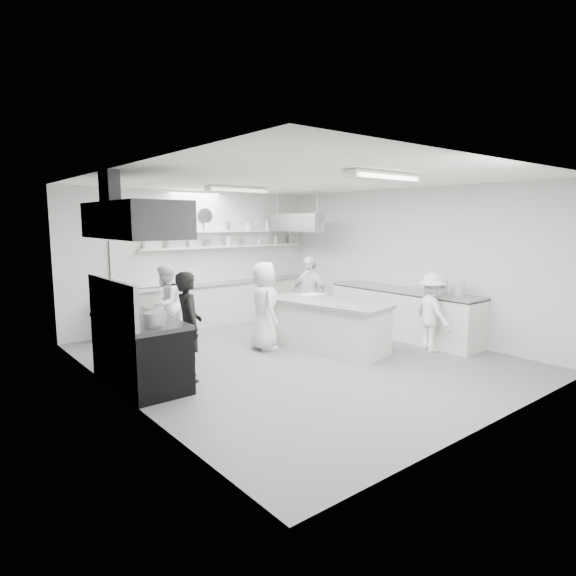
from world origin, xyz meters
TOP-DOWN VIEW (x-y plane):
  - floor at (0.00, 0.00)m, footprint 6.00×7.00m
  - ceiling at (0.00, 0.00)m, footprint 6.00×7.00m
  - wall_back at (0.00, 3.50)m, footprint 6.00×0.04m
  - wall_front at (0.00, -3.50)m, footprint 6.00×0.04m
  - wall_left at (-3.00, 0.00)m, footprint 0.04×7.00m
  - wall_right at (3.00, 0.00)m, footprint 0.04×7.00m
  - stove at (-2.60, 0.40)m, footprint 0.80×1.80m
  - exhaust_hood at (-2.60, 0.40)m, footprint 0.85×2.00m
  - back_counter at (0.30, 3.20)m, footprint 5.00×0.60m
  - shelf_lower at (0.70, 3.37)m, footprint 4.20×0.26m
  - shelf_upper at (0.70, 3.37)m, footprint 4.20×0.26m
  - pass_through_window at (-1.30, 3.48)m, footprint 1.30×0.04m
  - wall_clock at (0.20, 3.46)m, footprint 0.32×0.05m
  - right_counter at (2.65, -0.20)m, footprint 0.74×3.30m
  - pot_rack at (2.00, 2.40)m, footprint 0.30×1.60m
  - light_fixture_front at (0.00, -1.80)m, footprint 1.30×0.25m
  - light_fixture_rear at (0.00, 1.80)m, footprint 1.30×0.25m
  - prep_island at (0.78, 0.11)m, footprint 1.29×2.40m
  - stove_pot at (-2.60, 0.84)m, footprint 0.38×0.38m
  - cook_stove at (-1.97, 0.11)m, footprint 0.54×0.68m
  - cook_back at (-1.29, 2.40)m, footprint 0.93×0.92m
  - cook_island_left at (-0.09, 0.81)m, footprint 0.71×0.90m
  - cook_island_right at (1.36, 1.21)m, footprint 0.59×1.01m
  - cook_right at (2.18, -1.21)m, footprint 0.81×1.04m
  - bowl_island_a at (0.65, -0.47)m, footprint 0.30×0.30m
  - bowl_island_b at (0.62, 0.53)m, footprint 0.21×0.21m
  - bowl_right at (2.73, -0.86)m, footprint 0.30×0.30m

SIDE VIEW (x-z plane):
  - floor at x=0.00m, z-range -0.02..0.00m
  - prep_island at x=0.78m, z-range 0.00..0.84m
  - stove at x=-2.60m, z-range 0.00..0.90m
  - back_counter at x=0.30m, z-range 0.00..0.92m
  - right_counter at x=2.65m, z-range 0.00..0.94m
  - cook_right at x=2.18m, z-range 0.00..1.42m
  - cook_back at x=-1.29m, z-range 0.00..1.51m
  - cook_island_left at x=-0.09m, z-range 0.00..1.61m
  - cook_island_right at x=1.36m, z-range 0.00..1.62m
  - cook_stove at x=-1.97m, z-range 0.00..1.62m
  - bowl_island_b at x=0.62m, z-range 0.84..0.90m
  - bowl_island_a at x=0.65m, z-range 0.84..0.90m
  - bowl_right at x=2.73m, z-range 0.94..1.00m
  - stove_pot at x=-2.60m, z-range 0.91..1.14m
  - pass_through_window at x=-1.30m, z-range 0.95..1.95m
  - wall_back at x=0.00m, z-range 0.00..3.00m
  - wall_front at x=0.00m, z-range 0.00..3.00m
  - wall_left at x=-3.00m, z-range 0.00..3.00m
  - wall_right at x=3.00m, z-range 0.00..3.00m
  - shelf_lower at x=0.70m, z-range 1.73..1.77m
  - shelf_upper at x=0.70m, z-range 2.08..2.12m
  - pot_rack at x=2.00m, z-range 2.10..2.50m
  - exhaust_hood at x=-2.60m, z-range 2.10..2.60m
  - wall_clock at x=0.20m, z-range 2.29..2.61m
  - light_fixture_front at x=0.00m, z-range 2.89..2.99m
  - light_fixture_rear at x=0.00m, z-range 2.89..2.99m
  - ceiling at x=0.00m, z-range 3.00..3.02m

